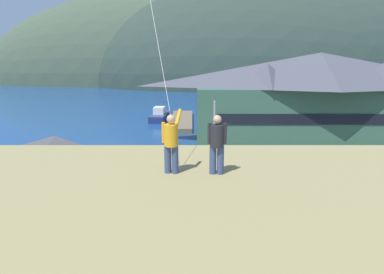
# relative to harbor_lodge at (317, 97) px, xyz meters

# --- Properties ---
(ground_plane) EXTENTS (600.00, 600.00, 0.00)m
(ground_plane) POSITION_rel_harbor_lodge_xyz_m (-13.80, -21.10, -5.46)
(ground_plane) COLOR #66604C
(parking_lot_pad) EXTENTS (40.00, 20.00, 0.10)m
(parking_lot_pad) POSITION_rel_harbor_lodge_xyz_m (-13.80, -16.10, -5.41)
(parking_lot_pad) COLOR gray
(parking_lot_pad) RESTS_ON ground
(bay_water) EXTENTS (360.00, 84.00, 0.03)m
(bay_water) POSITION_rel_harbor_lodge_xyz_m (-13.80, 38.90, -5.45)
(bay_water) COLOR navy
(bay_water) RESTS_ON ground
(far_hill_west_ridge) EXTENTS (130.03, 50.19, 65.87)m
(far_hill_west_ridge) POSITION_rel_harbor_lodge_xyz_m (-27.73, 96.22, -5.46)
(far_hill_west_ridge) COLOR #42513D
(far_hill_west_ridge) RESTS_ON ground
(far_hill_east_peak) EXTENTS (131.69, 72.02, 71.06)m
(far_hill_east_peak) POSITION_rel_harbor_lodge_xyz_m (12.44, 90.49, -5.46)
(far_hill_east_peak) COLOR #2D3D33
(far_hill_east_peak) RESTS_ON ground
(far_hill_center_saddle) EXTENTS (89.77, 62.74, 68.77)m
(far_hill_center_saddle) POSITION_rel_harbor_lodge_xyz_m (15.18, 94.42, -5.46)
(far_hill_center_saddle) COLOR #3D4C38
(far_hill_center_saddle) RESTS_ON ground
(harbor_lodge) EXTENTS (28.99, 9.42, 10.34)m
(harbor_lodge) POSITION_rel_harbor_lodge_xyz_m (0.00, 0.00, 0.00)
(harbor_lodge) COLOR #38604C
(harbor_lodge) RESTS_ON ground
(storage_shed_near_lot) EXTENTS (7.50, 5.46, 4.78)m
(storage_shed_near_lot) POSITION_rel_harbor_lodge_xyz_m (-23.44, -16.51, -2.98)
(storage_shed_near_lot) COLOR beige
(storage_shed_near_lot) RESTS_ON ground
(wharf_dock) EXTENTS (3.20, 15.39, 0.70)m
(wharf_dock) POSITION_rel_harbor_lodge_xyz_m (-15.76, 12.88, -5.11)
(wharf_dock) COLOR #70604C
(wharf_dock) RESTS_ON ground
(moored_boat_wharfside) EXTENTS (3.02, 7.43, 2.16)m
(moored_boat_wharfside) POSITION_rel_harbor_lodge_xyz_m (-19.27, 15.48, -4.74)
(moored_boat_wharfside) COLOR navy
(moored_boat_wharfside) RESTS_ON ground
(parked_car_mid_row_center) EXTENTS (4.24, 2.13, 1.82)m
(parked_car_mid_row_center) POSITION_rel_harbor_lodge_xyz_m (-6.26, -20.93, -4.40)
(parked_car_mid_row_center) COLOR #B28923
(parked_car_mid_row_center) RESTS_ON parking_lot_pad
(parked_car_front_row_silver) EXTENTS (4.34, 2.33, 1.82)m
(parked_car_front_row_silver) POSITION_rel_harbor_lodge_xyz_m (-1.41, -14.82, -4.40)
(parked_car_front_row_silver) COLOR red
(parked_car_front_row_silver) RESTS_ON parking_lot_pad
(parked_car_back_row_right) EXTENTS (4.23, 2.10, 1.82)m
(parked_car_back_row_right) POSITION_rel_harbor_lodge_xyz_m (-17.42, -14.63, -4.40)
(parked_car_back_row_right) COLOR navy
(parked_car_back_row_right) RESTS_ON parking_lot_pad
(parked_car_corner_spot) EXTENTS (4.35, 2.37, 1.82)m
(parked_car_corner_spot) POSITION_rel_harbor_lodge_xyz_m (-15.07, -21.26, -4.40)
(parked_car_corner_spot) COLOR slate
(parked_car_corner_spot) RESTS_ON parking_lot_pad
(parked_car_lone_by_shed) EXTENTS (4.35, 2.36, 1.82)m
(parked_car_lone_by_shed) POSITION_rel_harbor_lodge_xyz_m (-20.13, -21.06, -4.40)
(parked_car_lone_by_shed) COLOR black
(parked_car_lone_by_shed) RESTS_ON parking_lot_pad
(parking_light_pole) EXTENTS (0.24, 0.78, 6.22)m
(parking_light_pole) POSITION_rel_harbor_lodge_xyz_m (-12.32, -10.54, -1.73)
(parking_light_pole) COLOR #ADADB2
(parking_light_pole) RESTS_ON parking_lot_pad
(person_kite_flyer) EXTENTS (0.59, 0.63, 1.86)m
(person_kite_flyer) POSITION_rel_harbor_lodge_xyz_m (-14.80, -29.56, 2.15)
(person_kite_flyer) COLOR #384770
(person_kite_flyer) RESTS_ON grassy_hill_foreground
(person_companion) EXTENTS (0.55, 0.40, 1.74)m
(person_companion) POSITION_rel_harbor_lodge_xyz_m (-13.48, -29.64, 2.13)
(person_companion) COLOR #384770
(person_companion) RESTS_ON grassy_hill_foreground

